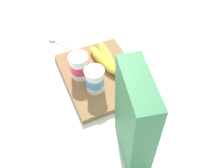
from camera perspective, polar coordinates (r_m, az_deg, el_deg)
ground_plane at (r=0.91m, az=-2.66°, el=1.57°), size 2.40×2.40×0.00m
cutting_board at (r=0.90m, az=-2.68°, el=2.02°), size 0.33×0.26×0.02m
cereal_box at (r=0.62m, az=5.24°, el=-8.26°), size 0.18×0.10×0.30m
yogurt_cup_front at (r=0.82m, az=-4.02°, el=0.92°), size 0.07×0.07×0.09m
yogurt_cup_back at (r=0.86m, az=-7.62°, el=4.12°), size 0.07×0.07×0.09m
banana_bunch at (r=0.92m, az=-1.63°, el=5.96°), size 0.19×0.08×0.04m
spoon at (r=1.08m, az=-12.85°, el=9.54°), size 0.12×0.08×0.01m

